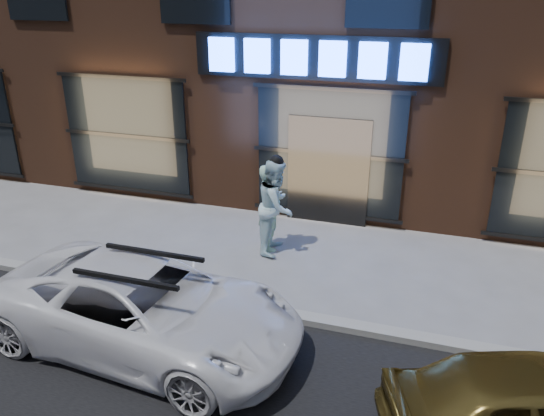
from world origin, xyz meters
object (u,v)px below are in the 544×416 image
Objects in this scene: man_cap at (276,206)px; gold_sedan at (537,407)px; man_bowtie at (269,207)px; white_suv at (145,307)px.

man_cap is 0.55× the size of gold_sedan.
man_bowtie is 0.93× the size of man_cap.
man_bowtie reaches higher than white_suv.
white_suv is at bearing 66.09° from gold_sedan.
man_bowtie is 0.18m from man_cap.
man_bowtie is at bearing -7.39° from white_suv.
man_cap is at bearing 27.89° from gold_sedan.
man_bowtie is 3.65m from white_suv.
man_cap is at bearing -133.91° from man_bowtie.
white_suv is (-0.78, -3.56, -0.24)m from man_bowtie.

